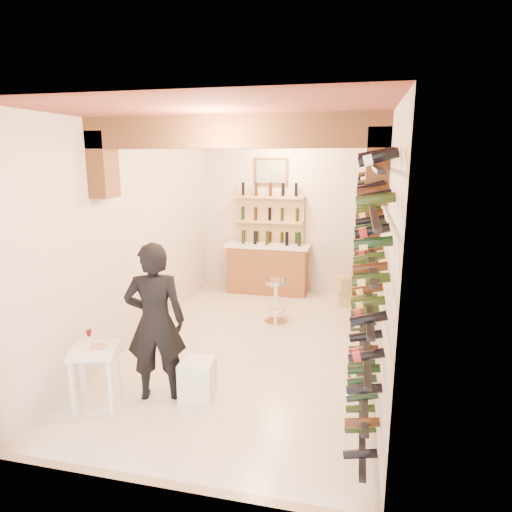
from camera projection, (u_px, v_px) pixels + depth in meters
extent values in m
plane|color=beige|center=(251.00, 345.00, 6.59)|extent=(6.00, 6.00, 0.00)
cube|color=beige|center=(285.00, 214.00, 9.09)|extent=(3.50, 0.02, 3.20)
cube|color=beige|center=(159.00, 310.00, 3.38)|extent=(3.50, 0.02, 3.20)
cube|color=beige|center=(138.00, 235.00, 6.62)|extent=(0.02, 6.00, 3.20)
cube|color=beige|center=(379.00, 245.00, 5.85)|extent=(0.02, 6.00, 3.20)
cube|color=brown|center=(251.00, 122.00, 5.88)|extent=(3.50, 6.00, 0.02)
cube|color=#9E6037|center=(230.00, 132.00, 4.97)|extent=(3.50, 0.35, 0.36)
cube|color=#9E6037|center=(103.00, 165.00, 5.41)|extent=(0.24, 0.35, 0.80)
cube|color=#9E6037|center=(377.00, 166.00, 4.70)|extent=(0.24, 0.35, 0.80)
cube|color=black|center=(361.00, 339.00, 6.18)|extent=(0.06, 5.70, 0.03)
cube|color=black|center=(363.00, 312.00, 6.10)|extent=(0.06, 5.70, 0.03)
cube|color=black|center=(365.00, 284.00, 6.01)|extent=(0.06, 5.70, 0.03)
cube|color=black|center=(366.00, 256.00, 5.92)|extent=(0.06, 5.70, 0.03)
cube|color=black|center=(368.00, 226.00, 5.83)|extent=(0.06, 5.70, 0.03)
cube|color=black|center=(370.00, 196.00, 5.74)|extent=(0.06, 5.70, 0.03)
cube|color=black|center=(371.00, 165.00, 5.65)|extent=(0.06, 5.70, 0.03)
cube|color=brown|center=(267.00, 270.00, 9.07)|extent=(1.60, 0.55, 0.96)
cube|color=white|center=(268.00, 246.00, 8.96)|extent=(1.70, 0.62, 0.05)
cube|color=tan|center=(270.00, 242.00, 9.21)|extent=(1.40, 0.10, 2.00)
cube|color=tan|center=(269.00, 269.00, 9.23)|extent=(1.40, 0.28, 0.04)
cube|color=tan|center=(269.00, 246.00, 9.12)|extent=(1.40, 0.28, 0.04)
cube|color=tan|center=(269.00, 222.00, 9.01)|extent=(1.40, 0.28, 0.04)
cube|color=tan|center=(270.00, 197.00, 8.90)|extent=(1.40, 0.28, 0.04)
cube|color=brown|center=(271.00, 172.00, 8.94)|extent=(0.70, 0.04, 0.55)
cube|color=#99998C|center=(271.00, 172.00, 8.91)|extent=(0.60, 0.01, 0.45)
cube|color=white|center=(94.00, 351.00, 4.81)|extent=(0.62, 0.62, 0.05)
cube|color=white|center=(73.00, 390.00, 4.68)|extent=(0.05, 0.05, 0.66)
cube|color=white|center=(111.00, 388.00, 4.73)|extent=(0.05, 0.05, 0.66)
cube|color=white|center=(82.00, 373.00, 5.06)|extent=(0.05, 0.05, 0.66)
cube|color=white|center=(118.00, 371.00, 5.10)|extent=(0.05, 0.05, 0.66)
cylinder|color=white|center=(98.00, 348.00, 4.82)|extent=(0.22, 0.22, 0.01)
cylinder|color=#BF7266|center=(98.00, 347.00, 4.81)|extent=(0.17, 0.17, 0.02)
cube|color=white|center=(74.00, 351.00, 4.74)|extent=(0.16, 0.16, 0.01)
cylinder|color=white|center=(90.00, 342.00, 4.97)|extent=(0.07, 0.07, 0.00)
cylinder|color=white|center=(89.00, 339.00, 4.96)|extent=(0.01, 0.01, 0.08)
cone|color=#500906|center=(89.00, 333.00, 4.95)|extent=(0.07, 0.07, 0.07)
cube|color=white|center=(198.00, 380.00, 5.09)|extent=(0.41, 0.41, 0.47)
imported|color=black|center=(155.00, 322.00, 4.98)|extent=(0.78, 0.63, 1.85)
cylinder|color=silver|center=(276.00, 322.00, 7.49)|extent=(0.39, 0.39, 0.03)
cylinder|color=silver|center=(276.00, 302.00, 7.41)|extent=(0.08, 0.08, 0.68)
cylinder|color=silver|center=(276.00, 282.00, 7.33)|extent=(0.37, 0.37, 0.07)
torus|color=silver|center=(276.00, 310.00, 7.44)|extent=(0.29, 0.29, 0.02)
cube|color=tan|center=(351.00, 298.00, 8.34)|extent=(0.46, 0.33, 0.27)
cube|color=tan|center=(351.00, 284.00, 8.28)|extent=(0.58, 0.48, 0.29)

